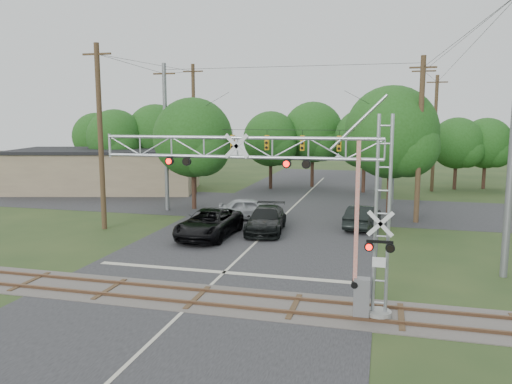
% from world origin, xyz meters
% --- Properties ---
extents(ground, '(160.00, 160.00, 0.00)m').
position_xyz_m(ground, '(0.00, 0.00, 0.00)').
color(ground, '#283D1C').
rests_on(ground, ground).
extents(road_main, '(14.00, 90.00, 0.02)m').
position_xyz_m(road_main, '(0.00, 10.00, 0.01)').
color(road_main, '#252427').
rests_on(road_main, ground).
extents(road_cross, '(90.00, 12.00, 0.02)m').
position_xyz_m(road_cross, '(0.00, 24.00, 0.01)').
color(road_cross, '#252427').
rests_on(road_cross, ground).
extents(railroad_track, '(90.00, 3.20, 0.17)m').
position_xyz_m(railroad_track, '(0.00, 2.00, 0.03)').
color(railroad_track, '#524B47').
rests_on(railroad_track, ground).
extents(crossing_gantry, '(11.27, 0.95, 7.44)m').
position_xyz_m(crossing_gantry, '(3.90, 1.64, 4.61)').
color(crossing_gantry, gray).
rests_on(crossing_gantry, ground).
extents(traffic_signal_span, '(19.34, 0.36, 11.50)m').
position_xyz_m(traffic_signal_span, '(0.91, 20.00, 5.71)').
color(traffic_signal_span, slate).
rests_on(traffic_signal_span, ground).
extents(pickup_black, '(2.99, 6.22, 1.71)m').
position_xyz_m(pickup_black, '(-3.16, 12.22, 0.85)').
color(pickup_black, black).
rests_on(pickup_black, ground).
extents(car_dark, '(2.82, 5.79, 1.62)m').
position_xyz_m(car_dark, '(-0.07, 14.46, 0.81)').
color(car_dark, black).
rests_on(car_dark, ground).
extents(sedan_silver, '(4.95, 3.00, 1.58)m').
position_xyz_m(sedan_silver, '(-2.11, 18.03, 0.79)').
color(sedan_silver, '#A4A8AB').
rests_on(sedan_silver, ground).
extents(suv_dark, '(2.38, 4.89, 1.54)m').
position_xyz_m(suv_dark, '(5.91, 17.21, 0.77)').
color(suv_dark, black).
rests_on(suv_dark, ground).
extents(commercial_building, '(19.82, 13.44, 4.23)m').
position_xyz_m(commercial_building, '(-20.07, 28.71, 2.12)').
color(commercial_building, '#87735A').
rests_on(commercial_building, ground).
extents(streetlight, '(2.23, 0.23, 8.36)m').
position_xyz_m(streetlight, '(7.79, 27.30, 4.67)').
color(streetlight, slate).
rests_on(streetlight, ground).
extents(utility_poles, '(25.52, 28.58, 13.45)m').
position_xyz_m(utility_poles, '(2.73, 22.86, 6.27)').
color(utility_poles, '#493422').
rests_on(utility_poles, ground).
extents(treeline, '(56.10, 24.43, 9.71)m').
position_xyz_m(treeline, '(-0.87, 32.21, 5.54)').
color(treeline, '#3D261C').
rests_on(treeline, ground).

